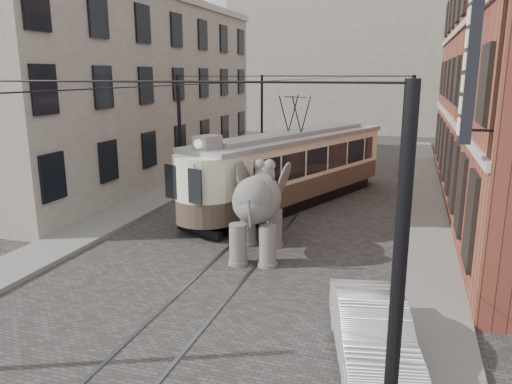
% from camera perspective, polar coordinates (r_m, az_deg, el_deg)
% --- Properties ---
extents(ground, '(120.00, 120.00, 0.00)m').
position_cam_1_polar(ground, '(17.79, -0.67, -6.35)').
color(ground, '#45423F').
extents(tram_rails, '(1.54, 80.00, 0.02)m').
position_cam_1_polar(tram_rails, '(17.79, -0.67, -6.32)').
color(tram_rails, slate).
rests_on(tram_rails, ground).
extents(sidewalk_right, '(2.00, 60.00, 0.15)m').
position_cam_1_polar(sidewalk_right, '(17.00, 19.12, -7.83)').
color(sidewalk_right, slate).
rests_on(sidewalk_right, ground).
extents(sidewalk_left, '(2.00, 60.00, 0.15)m').
position_cam_1_polar(sidewalk_left, '(20.63, -18.14, -4.01)').
color(sidewalk_left, slate).
rests_on(sidewalk_left, ground).
extents(stucco_building, '(7.00, 24.00, 10.00)m').
position_cam_1_polar(stucco_building, '(30.57, -14.88, 11.11)').
color(stucco_building, gray).
rests_on(stucco_building, ground).
extents(distant_block, '(28.00, 10.00, 14.00)m').
position_cam_1_polar(distant_block, '(56.15, 12.49, 14.18)').
color(distant_block, gray).
rests_on(distant_block, ground).
extents(catenary, '(11.00, 30.20, 6.00)m').
position_cam_1_polar(catenary, '(21.80, 2.91, 5.47)').
color(catenary, black).
rests_on(catenary, ground).
extents(tram, '(7.22, 12.87, 5.08)m').
position_cam_1_polar(tram, '(23.05, 4.47, 4.73)').
color(tram, '#EFE8C1').
rests_on(tram, ground).
extents(elephant, '(3.46, 5.31, 3.03)m').
position_cam_1_polar(elephant, '(16.58, 0.13, -2.34)').
color(elephant, slate).
rests_on(elephant, ground).
extents(parked_car, '(2.44, 4.44, 1.39)m').
position_cam_1_polar(parked_car, '(11.17, 13.28, -15.49)').
color(parked_car, '#B2B3B7').
rests_on(parked_car, ground).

